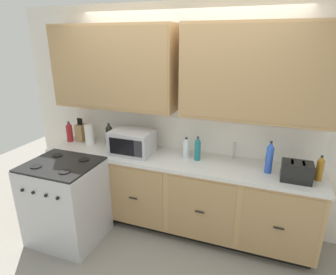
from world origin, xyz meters
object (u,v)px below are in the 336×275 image
object	(u,v)px
bottle_amber	(320,168)
toaster	(297,172)
paper_towel_roll	(89,135)
bottle_dark	(109,135)
stove_range	(66,202)
bottle_teal	(198,149)
bottle_clear	(186,148)
bottle_blue	(269,158)
knife_block	(81,132)
microwave	(132,142)
bottle_red	(69,132)

from	to	relation	value
bottle_amber	toaster	bearing A→B (deg)	-156.94
paper_towel_roll	bottle_dark	bearing A→B (deg)	13.37
stove_range	bottle_amber	xyz separation A→B (m)	(2.54, 0.60, 0.56)
stove_range	bottle_amber	distance (m)	2.67
paper_towel_roll	bottle_dark	world-z (taller)	bottle_dark
bottle_teal	bottle_dark	distance (m)	1.18
stove_range	bottle_clear	world-z (taller)	bottle_clear
paper_towel_roll	bottle_clear	size ratio (longest dim) A/B	1.09
paper_towel_roll	bottle_blue	size ratio (longest dim) A/B	0.77
toaster	bottle_clear	size ratio (longest dim) A/B	1.18
knife_block	paper_towel_roll	size ratio (longest dim) A/B	1.19
bottle_teal	microwave	bearing A→B (deg)	-174.54
toaster	bottle_amber	distance (m)	0.22
paper_towel_roll	bottle_clear	bearing A→B (deg)	0.81
knife_block	bottle_amber	bearing A→B (deg)	-3.20
paper_towel_roll	bottle_teal	xyz separation A→B (m)	(1.43, -0.01, 0.00)
knife_block	bottle_dark	bearing A→B (deg)	-2.52
knife_block	bottle_teal	xyz separation A→B (m)	(1.61, -0.09, 0.02)
bottle_teal	knife_block	bearing A→B (deg)	176.72
stove_range	bottle_dark	distance (m)	0.95
bottle_red	bottle_teal	bearing A→B (deg)	-0.36
bottle_red	bottle_dark	bearing A→B (deg)	6.29
toaster	knife_block	size ratio (longest dim) A/B	0.90
bottle_teal	stove_range	bearing A→B (deg)	-153.18
bottle_dark	bottle_red	distance (m)	0.57
bottle_dark	bottle_blue	bearing A→B (deg)	-3.94
bottle_clear	bottle_red	size ratio (longest dim) A/B	0.88
bottle_dark	bottle_blue	size ratio (longest dim) A/B	0.85
bottle_dark	bottle_teal	bearing A→B (deg)	-3.57
bottle_dark	bottle_clear	bearing A→B (deg)	-2.36
microwave	paper_towel_roll	distance (m)	0.66
bottle_clear	bottle_amber	world-z (taller)	bottle_amber
bottle_teal	bottle_amber	distance (m)	1.22
stove_range	paper_towel_roll	size ratio (longest dim) A/B	3.65
microwave	knife_block	bearing A→B (deg)	168.79
bottle_amber	bottle_teal	bearing A→B (deg)	176.92
knife_block	toaster	bearing A→B (deg)	-5.33
toaster	bottle_red	xyz separation A→B (m)	(-2.75, 0.16, 0.04)
knife_block	bottle_dark	world-z (taller)	knife_block
bottle_teal	bottle_blue	world-z (taller)	bottle_blue
paper_towel_roll	bottle_amber	size ratio (longest dim) A/B	1.02
bottle_clear	bottle_teal	distance (m)	0.15
stove_range	bottle_teal	world-z (taller)	bottle_teal
knife_block	bottle_blue	bearing A→B (deg)	-3.68
toaster	knife_block	bearing A→B (deg)	174.67
stove_range	bottle_blue	size ratio (longest dim) A/B	2.81
microwave	bottle_red	bearing A→B (deg)	174.98
bottle_clear	bottle_amber	distance (m)	1.36
stove_range	bottle_amber	world-z (taller)	bottle_amber
paper_towel_roll	bottle_dark	size ratio (longest dim) A/B	0.90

